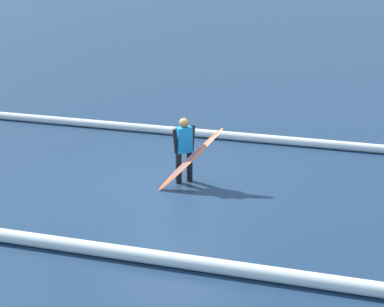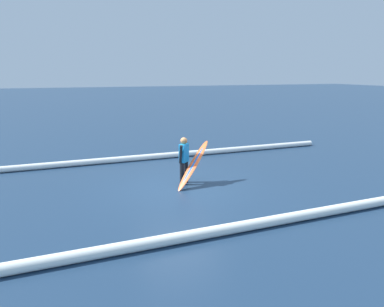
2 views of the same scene
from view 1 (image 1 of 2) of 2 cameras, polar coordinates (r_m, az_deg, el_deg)
name	(u,v)px [view 1 (image 1 of 2)]	position (r m, az deg, el deg)	size (l,w,h in m)	color
ground_plane	(169,186)	(13.15, -2.30, -3.21)	(157.62, 157.62, 0.00)	navy
surfer	(184,147)	(13.04, -0.79, 0.68)	(0.40, 0.51, 1.54)	black
surfboard	(191,159)	(12.82, -0.13, -0.56)	(1.45, 1.07, 1.37)	#E55926
wave_crest_foreground	(194,133)	(16.62, 0.25, 2.10)	(0.24, 0.24, 17.20)	white
wave_crest_midground	(107,250)	(10.24, -8.41, -9.53)	(0.25, 0.25, 21.76)	white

